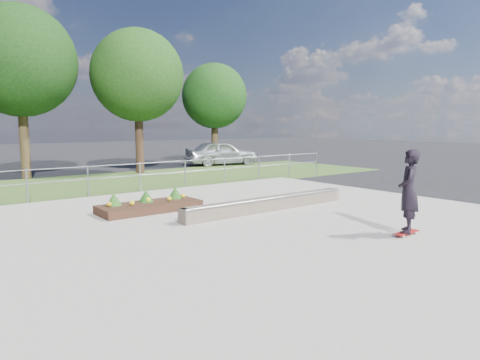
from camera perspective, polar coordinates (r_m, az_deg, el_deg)
name	(u,v)px	position (r m, az deg, el deg)	size (l,w,h in m)	color
ground	(271,230)	(10.76, 4.10, -6.71)	(120.00, 120.00, 0.00)	black
grass_verge	(107,183)	(20.18, -17.29, -0.42)	(30.00, 8.00, 0.02)	#365321
concrete_slab	(271,229)	(10.75, 4.10, -6.55)	(15.00, 15.00, 0.06)	gray
fence	(140,173)	(16.88, -13.17, 0.87)	(20.06, 0.06, 1.20)	#979AA0
tree_mid_left	(19,61)	(23.38, -27.34, 13.88)	(5.25, 5.25, 8.25)	#352615
tree_mid_right	(138,76)	(24.08, -13.51, 13.36)	(4.90, 4.90, 7.70)	black
tree_far_right	(214,96)	(28.28, -3.43, 11.07)	(4.20, 4.20, 6.60)	#352615
grind_ledge	(269,204)	(12.87, 3.85, -3.19)	(6.00, 0.44, 0.43)	brown
planter_bed	(149,205)	(13.08, -12.02, -3.24)	(3.00, 1.20, 0.61)	black
skateboarder	(409,191)	(10.55, 21.56, -1.41)	(0.84, 0.76, 2.00)	white
parked_car	(221,153)	(28.21, -2.48, 3.63)	(1.90, 4.73, 1.61)	#A1A6AB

